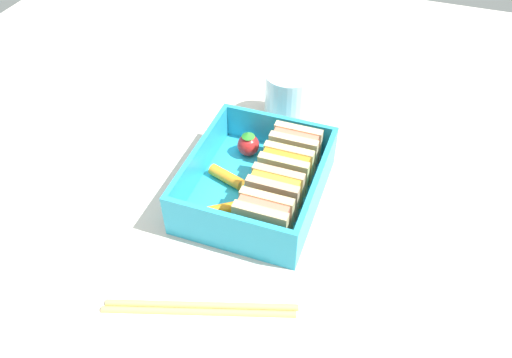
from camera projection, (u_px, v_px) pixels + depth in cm
name	position (u px, v px, depth cm)	size (l,w,h in cm)	color
ground_plane	(256.00, 201.00, 59.10)	(120.00, 120.00, 2.00)	beige
bento_tray	(256.00, 192.00, 57.98)	(17.44, 14.58, 1.20)	#29A7CC
bento_rim	(256.00, 175.00, 56.05)	(17.44, 14.58, 4.33)	#29A7CC
sandwich_left	(295.00, 148.00, 59.26)	(3.09, 5.75, 4.53)	#DEBB89
sandwich_center_left	(286.00, 169.00, 56.62)	(3.09, 5.75, 4.53)	#D2C583
sandwich_center	(275.00, 192.00, 53.98)	(3.09, 5.75, 4.53)	tan
sandwich_center_right	(263.00, 218.00, 51.33)	(3.09, 5.75, 4.53)	#D3B77F
strawberry_far_left	(248.00, 144.00, 60.95)	(2.70, 2.70, 3.30)	red
carrot_stick_left	(225.00, 179.00, 57.70)	(1.35, 1.35, 4.42)	orange
carrot_stick_far_left	(216.00, 210.00, 54.25)	(1.24, 1.24, 4.29)	orange
chopstick_pair	(202.00, 308.00, 47.31)	(7.11, 18.12, 0.70)	tan
drinking_glass	(289.00, 97.00, 66.61)	(6.41, 6.41, 7.09)	silver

